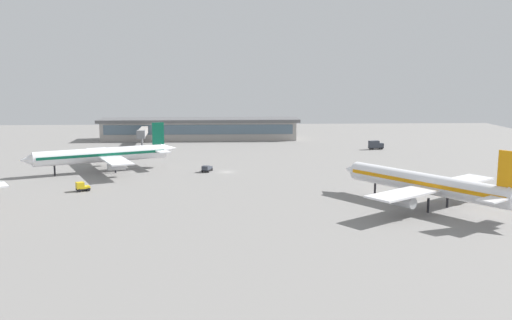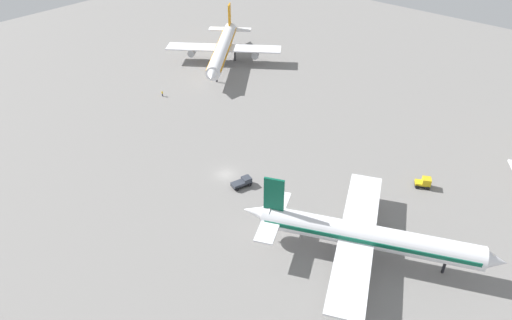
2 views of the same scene
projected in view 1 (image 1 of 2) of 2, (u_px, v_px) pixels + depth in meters
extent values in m
plane|color=gray|center=(226.00, 172.00, 166.03)|extent=(288.00, 288.00, 0.00)
cube|color=#9E9993|center=(200.00, 130.00, 241.78)|extent=(81.79, 14.72, 7.73)
cube|color=#4C6070|center=(199.00, 130.00, 234.20)|extent=(78.52, 0.30, 3.97)
cube|color=#59595B|center=(199.00, 120.00, 241.07)|extent=(85.07, 15.31, 1.32)
cylinder|color=white|center=(426.00, 184.00, 123.05)|extent=(27.07, 35.17, 4.42)
cone|color=white|center=(352.00, 170.00, 139.62)|extent=(5.99, 6.04, 4.20)
cube|color=orange|center=(426.00, 182.00, 123.00)|extent=(26.20, 33.92, 0.80)
cube|color=white|center=(434.00, 187.00, 121.57)|extent=(34.72, 27.52, 0.40)
cylinder|color=#A5A8AD|center=(403.00, 201.00, 115.27)|extent=(5.02, 5.66, 2.43)
cylinder|color=#A5A8AD|center=(461.00, 188.00, 128.37)|extent=(5.02, 5.66, 2.43)
cube|color=white|center=(506.00, 196.00, 109.00)|extent=(14.49, 11.84, 0.32)
cube|color=orange|center=(508.00, 169.00, 108.14)|extent=(2.64, 3.41, 7.07)
cylinder|color=black|center=(375.00, 190.00, 134.53)|extent=(0.53, 0.53, 3.09)
cylinder|color=black|center=(428.00, 205.00, 119.00)|extent=(0.53, 0.53, 3.09)
cylinder|color=black|center=(447.00, 201.00, 123.34)|extent=(0.53, 0.53, 3.09)
cylinder|color=white|center=(102.00, 155.00, 165.29)|extent=(36.54, 19.56, 4.20)
cone|color=white|center=(27.00, 160.00, 156.18)|extent=(5.47, 5.37, 3.99)
cone|color=white|center=(168.00, 148.00, 174.29)|extent=(6.17, 5.23, 3.36)
cube|color=#0C593F|center=(102.00, 154.00, 165.24)|extent=(35.18, 19.01, 0.76)
cube|color=white|center=(108.00, 156.00, 166.21)|extent=(20.52, 35.59, 0.38)
cylinder|color=#A5A8AD|center=(117.00, 166.00, 157.51)|extent=(5.48, 4.15, 2.31)
cylinder|color=#A5A8AD|center=(101.00, 156.00, 175.39)|extent=(5.48, 4.15, 2.31)
cube|color=white|center=(158.00, 150.00, 172.91)|extent=(9.10, 14.64, 0.30)
cube|color=#0C593F|center=(158.00, 133.00, 172.10)|extent=(3.53, 1.92, 6.72)
cylinder|color=black|center=(55.00, 171.00, 159.88)|extent=(0.50, 0.50, 2.94)
cylinder|color=black|center=(115.00, 168.00, 164.27)|extent=(0.50, 0.50, 2.94)
cylinder|color=black|center=(110.00, 164.00, 170.19)|extent=(0.50, 0.50, 2.94)
cube|color=black|center=(376.00, 148.00, 212.11)|extent=(5.89, 3.12, 0.30)
cube|color=#333842|center=(381.00, 145.00, 212.46)|extent=(2.18, 2.26, 1.60)
cube|color=#3F596B|center=(382.00, 144.00, 212.63)|extent=(0.44, 1.57, 0.90)
cube|color=#333842|center=(374.00, 144.00, 211.63)|extent=(4.13, 2.71, 2.60)
cylinder|color=black|center=(379.00, 148.00, 213.56)|extent=(0.85, 0.47, 0.80)
cylinder|color=black|center=(382.00, 148.00, 211.75)|extent=(0.85, 0.47, 0.80)
cylinder|color=black|center=(370.00, 148.00, 212.51)|extent=(0.85, 0.47, 0.80)
cylinder|color=black|center=(372.00, 149.00, 210.71)|extent=(0.85, 0.47, 0.80)
cube|color=black|center=(207.00, 170.00, 166.61)|extent=(3.16, 4.77, 0.30)
cube|color=#333842|center=(206.00, 168.00, 165.25)|extent=(2.36, 2.30, 1.20)
cube|color=#3F596B|center=(205.00, 168.00, 164.44)|extent=(1.54, 0.57, 0.67)
cube|color=#333842|center=(208.00, 168.00, 167.39)|extent=(2.61, 3.06, 0.60)
cylinder|color=black|center=(208.00, 171.00, 164.92)|extent=(0.53, 0.85, 0.80)
cylinder|color=black|center=(202.00, 171.00, 165.41)|extent=(0.53, 0.85, 0.80)
cylinder|color=black|center=(212.00, 169.00, 167.85)|extent=(0.53, 0.85, 0.80)
cylinder|color=black|center=(206.00, 169.00, 168.34)|extent=(0.53, 0.85, 0.80)
cube|color=black|center=(83.00, 189.00, 140.08)|extent=(3.72, 3.20, 0.30)
cube|color=gold|center=(80.00, 185.00, 139.57)|extent=(2.49, 2.53, 1.60)
cube|color=#3F596B|center=(77.00, 184.00, 139.11)|extent=(0.84, 1.44, 0.90)
cube|color=gold|center=(87.00, 187.00, 140.48)|extent=(2.14, 2.34, 0.50)
cylinder|color=black|center=(80.00, 191.00, 138.73)|extent=(0.85, 0.65, 0.80)
cylinder|color=black|center=(78.00, 189.00, 140.34)|extent=(0.85, 0.65, 0.80)
cylinder|color=black|center=(89.00, 190.00, 139.88)|extent=(0.85, 0.65, 0.80)
cylinder|color=black|center=(87.00, 188.00, 141.48)|extent=(0.85, 0.65, 0.80)
cylinder|color=#1E2338|center=(378.00, 180.00, 152.08)|extent=(0.45, 0.45, 0.85)
cylinder|color=yellow|center=(378.00, 177.00, 151.96)|extent=(0.54, 0.54, 0.60)
sphere|color=tan|center=(378.00, 176.00, 151.90)|extent=(0.22, 0.22, 0.22)
cylinder|color=yellow|center=(379.00, 177.00, 151.81)|extent=(0.10, 0.10, 0.54)
cylinder|color=yellow|center=(377.00, 177.00, 152.11)|extent=(0.10, 0.10, 0.54)
cube|color=#9E9993|center=(143.00, 132.00, 224.46)|extent=(3.55, 17.03, 2.80)
cylinder|color=slate|center=(142.00, 142.00, 219.18)|extent=(0.90, 0.90, 3.80)
cube|color=slate|center=(141.00, 134.00, 215.18)|extent=(3.25, 2.57, 3.08)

